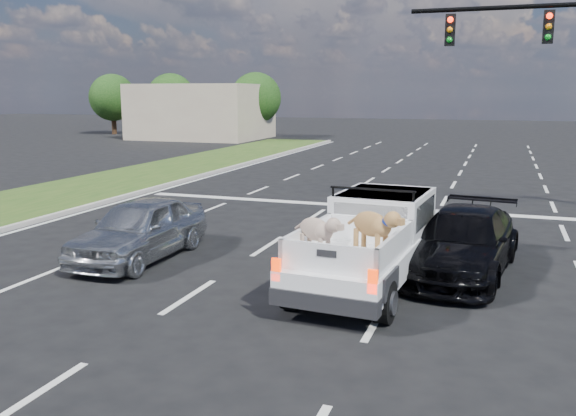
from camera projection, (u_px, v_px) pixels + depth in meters
name	position (u px, v px, depth m)	size (l,w,h in m)	color
ground	(278.00, 308.00, 10.65)	(160.00, 160.00, 0.00)	black
road_markings	(361.00, 229.00, 16.73)	(17.75, 60.00, 0.01)	silver
grass_median_left	(13.00, 206.00, 19.95)	(5.00, 60.00, 0.10)	#244716
curb_left	(74.00, 210.00, 19.15)	(0.15, 60.00, 0.14)	#A8A29A
building_left	(202.00, 112.00, 50.13)	(10.00, 8.00, 4.40)	#B7AA8C
tree_far_a	(113.00, 98.00, 55.04)	(4.20, 4.20, 5.40)	#332114
tree_far_b	(171.00, 98.00, 53.09)	(4.20, 4.20, 5.40)	#332114
tree_far_c	(256.00, 98.00, 50.48)	(4.20, 4.20, 5.40)	#332114
pickup_truck	(370.00, 239.00, 11.89)	(2.28, 5.16, 1.89)	black
silver_sedan	(140.00, 229.00, 13.69)	(1.63, 4.05, 1.38)	#B2B5B9
black_coupe	(463.00, 242.00, 12.55)	(1.86, 4.58, 1.33)	black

